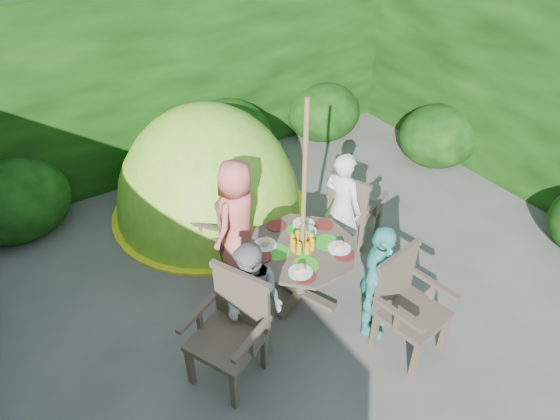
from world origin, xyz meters
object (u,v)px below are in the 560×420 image
garden_chair_back (218,222)px  patio_table (302,255)px  dome_tent (211,210)px  child_left (253,301)px  child_back (237,218)px  garden_chair_right (353,206)px  garden_chair_front (407,303)px  parasol_pole (303,210)px  child_front (377,283)px  garden_chair_left (232,328)px  child_right (342,207)px

garden_chair_back → patio_table: bearing=74.2°
dome_tent → child_left: bearing=-109.7°
patio_table → child_back: (-0.32, 0.73, 0.12)m
garden_chair_right → garden_chair_front: (-0.56, -1.43, 0.04)m
parasol_pole → child_left: size_ratio=1.84×
garden_chair_back → garden_chair_front: (0.86, -2.03, 0.05)m
garden_chair_front → child_back: child_back is taller
garden_chair_back → child_front: (0.73, -1.76, 0.15)m
patio_table → child_left: 0.81m
garden_chair_front → patio_table: bearing=104.3°
patio_table → garden_chair_left: bearing=-157.2°
garden_chair_left → child_left: size_ratio=0.83×
garden_chair_left → child_back: 1.36m
parasol_pole → garden_chair_back: (-0.41, 1.03, -0.64)m
garden_chair_front → dome_tent: 2.95m
child_back → child_front: child_back is taller
child_back → dome_tent: bearing=-129.5°
child_right → child_back: size_ratio=0.98×
garden_chair_right → garden_chair_left: bearing=92.1°
parasol_pole → garden_chair_right: (1.01, 0.43, -0.62)m
garden_chair_right → child_front: size_ratio=0.72×
garden_chair_front → child_front: (-0.13, 0.27, 0.10)m
patio_table → child_back: bearing=113.3°
parasol_pole → garden_chair_back: 1.28m
garden_chair_back → dome_tent: (0.28, 0.82, -0.46)m
child_back → garden_chair_back: bearing=-100.8°
dome_tent → child_back: bearing=-103.4°
garden_chair_front → dome_tent: dome_tent is taller
parasol_pole → garden_chair_front: (0.45, -1.00, -0.58)m
garden_chair_left → garden_chair_front: size_ratio=1.03×
parasol_pole → garden_chair_back: size_ratio=2.53×
dome_tent → garden_chair_back: bearing=-113.2°
garden_chair_left → dome_tent: (0.88, 2.26, -0.53)m
garden_chair_back → dome_tent: bearing=-147.1°
child_right → child_left: child_right is taller
garden_chair_right → dome_tent: size_ratio=0.32×
garden_chair_front → child_left: child_left is taller
parasol_pole → child_back: parasol_pole is taller
garden_chair_left → dome_tent: bearing=132.6°
patio_table → parasol_pole: parasol_pole is taller
child_front → child_left: bearing=123.3°
patio_table → child_front: 0.80m
garden_chair_front → child_right: child_right is taller
child_left → garden_chair_right: bearing=81.7°
garden_chair_front → child_left: 1.37m
parasol_pole → garden_chair_left: size_ratio=2.22×
patio_table → garden_chair_right: 1.10m
child_front → child_right: bearing=33.3°
garden_chair_front → child_front: child_front is taller
garden_chair_back → garden_chair_left: bearing=29.7°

